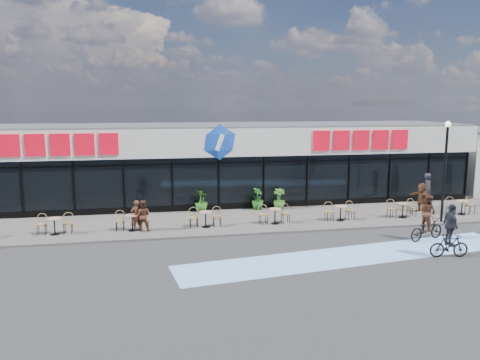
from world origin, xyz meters
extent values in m
plane|color=#28282B|center=(0.00, 0.00, 0.00)|extent=(120.00, 120.00, 0.00)
cube|color=#59534F|center=(0.00, 4.50, 0.05)|extent=(44.00, 5.00, 0.10)
cube|color=#7EB5EF|center=(4.00, -1.50, 0.01)|extent=(14.17, 4.13, 0.01)
cube|color=black|center=(0.00, 10.00, 1.50)|extent=(30.00, 6.00, 3.00)
cube|color=white|center=(0.00, 9.85, 3.75)|extent=(30.60, 6.30, 1.50)
cube|color=#47474C|center=(0.00, 10.00, 4.55)|extent=(30.60, 6.30, 0.10)
cube|color=navy|center=(0.00, 6.96, 3.05)|extent=(30.60, 0.08, 0.18)
cube|color=black|center=(0.00, 6.97, 2.65)|extent=(30.00, 0.06, 0.08)
cube|color=black|center=(0.00, 6.98, 0.20)|extent=(30.00, 0.10, 0.40)
cube|color=red|center=(-8.00, 6.70, 3.80)|extent=(5.63, 0.18, 1.10)
cube|color=red|center=(8.00, 6.70, 3.80)|extent=(5.63, 0.18, 1.10)
ellipsoid|color=#1745B9|center=(0.00, 6.70, 3.80)|extent=(1.90, 0.24, 1.90)
cylinder|color=black|center=(-10.00, 6.97, 1.50)|extent=(0.10, 0.10, 3.00)
cylinder|color=black|center=(-7.50, 6.97, 1.50)|extent=(0.10, 0.10, 3.00)
cylinder|color=black|center=(-5.00, 6.97, 1.50)|extent=(0.10, 0.10, 3.00)
cylinder|color=black|center=(-2.50, 6.97, 1.50)|extent=(0.10, 0.10, 3.00)
cylinder|color=black|center=(0.00, 6.97, 1.50)|extent=(0.10, 0.10, 3.00)
cylinder|color=black|center=(2.50, 6.97, 1.50)|extent=(0.10, 0.10, 3.00)
cylinder|color=black|center=(5.00, 6.97, 1.50)|extent=(0.10, 0.10, 3.00)
cylinder|color=black|center=(7.50, 6.97, 1.50)|extent=(0.10, 0.10, 3.00)
cylinder|color=black|center=(10.00, 6.97, 1.50)|extent=(0.10, 0.10, 3.00)
cylinder|color=black|center=(12.50, 6.97, 1.50)|extent=(0.10, 0.10, 3.00)
cylinder|color=black|center=(15.00, 6.97, 1.50)|extent=(0.10, 0.10, 3.00)
cylinder|color=black|center=(10.31, 2.30, 2.43)|extent=(0.12, 0.12, 4.65)
sphere|color=#FFF2CC|center=(10.31, 2.30, 4.85)|extent=(0.28, 0.28, 0.28)
cylinder|color=tan|center=(-7.86, 3.42, 0.82)|extent=(0.60, 0.60, 0.04)
cylinder|color=black|center=(-7.86, 3.42, 0.47)|extent=(0.06, 0.06, 0.70)
cylinder|color=black|center=(-7.86, 3.42, 0.11)|extent=(0.40, 0.40, 0.02)
cylinder|color=tan|center=(-4.51, 3.42, 0.82)|extent=(0.60, 0.60, 0.04)
cylinder|color=black|center=(-4.51, 3.42, 0.47)|extent=(0.06, 0.06, 0.70)
cylinder|color=black|center=(-4.51, 3.42, 0.11)|extent=(0.40, 0.40, 0.02)
cylinder|color=tan|center=(-1.16, 3.42, 0.82)|extent=(0.60, 0.60, 0.04)
cylinder|color=black|center=(-1.16, 3.42, 0.47)|extent=(0.06, 0.06, 0.70)
cylinder|color=black|center=(-1.16, 3.42, 0.11)|extent=(0.40, 0.40, 0.02)
cylinder|color=tan|center=(2.19, 3.42, 0.82)|extent=(0.60, 0.60, 0.04)
cylinder|color=black|center=(2.19, 3.42, 0.47)|extent=(0.06, 0.06, 0.70)
cylinder|color=black|center=(2.19, 3.42, 0.11)|extent=(0.40, 0.40, 0.02)
cylinder|color=tan|center=(5.53, 3.42, 0.82)|extent=(0.60, 0.60, 0.04)
cylinder|color=black|center=(5.53, 3.42, 0.47)|extent=(0.06, 0.06, 0.70)
cylinder|color=black|center=(5.53, 3.42, 0.11)|extent=(0.40, 0.40, 0.02)
cylinder|color=tan|center=(8.88, 3.42, 0.82)|extent=(0.60, 0.60, 0.04)
cylinder|color=black|center=(8.88, 3.42, 0.47)|extent=(0.06, 0.06, 0.70)
cylinder|color=black|center=(8.88, 3.42, 0.11)|extent=(0.40, 0.40, 0.02)
cylinder|color=tan|center=(12.23, 3.42, 0.82)|extent=(0.60, 0.60, 0.04)
cylinder|color=black|center=(12.23, 3.42, 0.47)|extent=(0.06, 0.06, 0.70)
cylinder|color=black|center=(12.23, 3.42, 0.11)|extent=(0.40, 0.40, 0.02)
imported|color=#2B601B|center=(-1.02, 6.66, 0.70)|extent=(0.95, 0.95, 1.20)
imported|color=#1B4B15|center=(2.06, 6.60, 0.69)|extent=(0.92, 0.92, 1.19)
imported|color=#2F641C|center=(3.23, 6.47, 0.67)|extent=(0.73, 0.73, 1.14)
imported|color=#472A19|center=(-4.31, 3.41, 0.81)|extent=(0.60, 0.50, 1.42)
imported|color=#4A281A|center=(-4.03, 3.33, 0.81)|extent=(0.77, 0.64, 1.42)
imported|color=#472B19|center=(10.48, 4.38, 0.89)|extent=(0.80, 1.53, 1.58)
imported|color=black|center=(11.38, 5.25, 1.07)|extent=(0.69, 0.83, 1.95)
imported|color=black|center=(7.51, -2.35, 0.45)|extent=(1.55, 0.61, 0.91)
imported|color=black|center=(7.51, -2.35, 1.27)|extent=(0.52, 1.00, 1.64)
imported|color=black|center=(7.97, -0.11, 0.49)|extent=(1.98, 1.20, 0.98)
imported|color=#452518|center=(7.97, -0.11, 1.23)|extent=(0.80, 0.90, 1.56)
camera|label=1|loc=(-3.54, -17.75, 5.82)|focal=35.00mm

